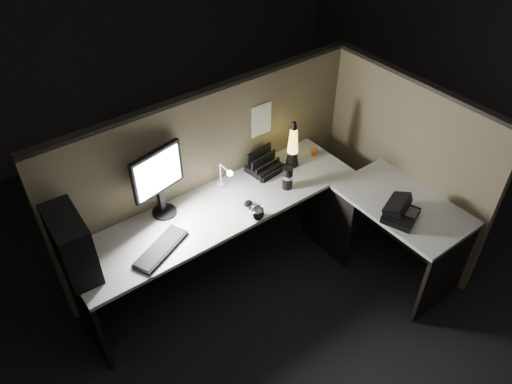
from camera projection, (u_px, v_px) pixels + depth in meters
floor at (282, 310)px, 3.92m from camera, size 6.00×6.00×0.00m
room_shell at (291, 138)px, 2.87m from camera, size 6.00×6.00×6.00m
partition_back at (212, 177)px, 4.00m from camera, size 2.66×0.06×1.50m
partition_right at (402, 166)px, 4.11m from camera, size 0.06×1.66×1.50m
desk at (282, 229)px, 3.78m from camera, size 2.60×1.60×0.73m
pc_tower at (72, 245)px, 3.14m from camera, size 0.21×0.44×0.45m
monitor at (158, 177)px, 3.50m from camera, size 0.42×0.18×0.55m
keyboard at (161, 249)px, 3.41m from camera, size 0.47×0.32×0.02m
mouse at (248, 203)px, 3.76m from camera, size 0.10×0.08×0.03m
clip_lamp at (225, 177)px, 3.81m from camera, size 0.04×0.18×0.23m
organizer at (264, 166)px, 4.07m from camera, size 0.29×0.26×0.20m
lava_lamp at (293, 148)px, 4.05m from camera, size 0.11×0.11×0.41m
travel_mug at (288, 178)px, 3.87m from camera, size 0.08×0.08×0.19m
steel_mug at (256, 214)px, 3.63m from camera, size 0.15×0.15×0.09m
figurine at (314, 150)px, 4.23m from camera, size 0.06×0.06×0.06m
pinned_paper at (261, 120)px, 3.96m from camera, size 0.19×0.00×0.28m
desk_phone at (399, 211)px, 3.63m from camera, size 0.32×0.31×0.15m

